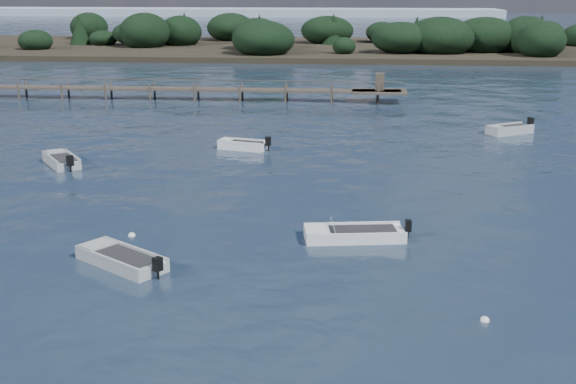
# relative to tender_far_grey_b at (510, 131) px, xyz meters

# --- Properties ---
(ground) EXTENTS (400.00, 400.00, 0.00)m
(ground) POSITION_rel_tender_far_grey_b_xyz_m (-13.04, 25.81, -0.19)
(ground) COLOR #152232
(ground) RESTS_ON ground
(tender_far_grey_b) EXTENTS (3.76, 2.93, 1.32)m
(tender_far_grey_b) POSITION_rel_tender_far_grey_b_xyz_m (0.00, 0.00, 0.00)
(tender_far_grey_b) COLOR #A2A6A9
(tender_far_grey_b) RESTS_ON ground
(dinghy_mid_white_a) EXTENTS (4.68, 2.21, 1.08)m
(dinghy_mid_white_a) POSITION_rel_tender_far_grey_b_xyz_m (-11.44, -23.78, -0.05)
(dinghy_mid_white_a) COLOR silver
(dinghy_mid_white_a) RESTS_ON ground
(tender_far_white) EXTENTS (3.63, 2.00, 1.22)m
(tender_far_white) POSITION_rel_tender_far_grey_b_xyz_m (-18.78, -6.79, -0.01)
(tender_far_white) COLOR silver
(tender_far_white) RESTS_ON ground
(dinghy_mid_grey) EXTENTS (4.12, 3.51, 1.09)m
(dinghy_mid_grey) POSITION_rel_tender_far_grey_b_xyz_m (-20.55, -27.55, -0.04)
(dinghy_mid_grey) COLOR #A2A6A9
(dinghy_mid_grey) RESTS_ON ground
(tender_far_grey) EXTENTS (3.23, 3.66, 1.26)m
(tender_far_grey) POSITION_rel_tender_far_grey_b_xyz_m (-29.14, -12.06, -0.01)
(tender_far_grey) COLOR #A2A6A9
(tender_far_grey) RESTS_ON ground
(buoy_b) EXTENTS (0.32, 0.32, 0.32)m
(buoy_b) POSITION_rel_tender_far_grey_b_xyz_m (-7.19, -31.32, -0.19)
(buoy_b) COLOR white
(buoy_b) RESTS_ON ground
(buoy_c) EXTENTS (0.32, 0.32, 0.32)m
(buoy_c) POSITION_rel_tender_far_grey_b_xyz_m (-21.14, -24.22, -0.19)
(buoy_c) COLOR white
(buoy_c) RESTS_ON ground
(jetty) EXTENTS (64.50, 3.20, 3.40)m
(jetty) POSITION_rel_tender_far_grey_b_xyz_m (-34.78, 13.80, 0.80)
(jetty) COLOR #4A4136
(jetty) RESTS_ON ground
(far_headland) EXTENTS (190.00, 40.00, 5.80)m
(far_headland) POSITION_rel_tender_far_grey_b_xyz_m (11.96, 65.81, 1.78)
(far_headland) COLOR black
(far_headland) RESTS_ON ground
(distant_haze) EXTENTS (280.00, 20.00, 2.40)m
(distant_haze) POSITION_rel_tender_far_grey_b_xyz_m (-103.04, 195.81, -0.19)
(distant_haze) COLOR #94A4B7
(distant_haze) RESTS_ON ground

